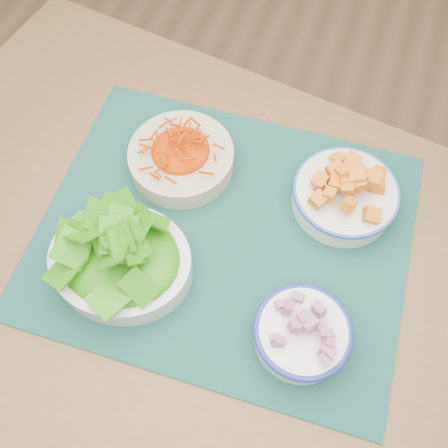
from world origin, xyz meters
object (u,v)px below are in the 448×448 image
object	(u,v)px
placemat	(224,233)
lettuce_bowl	(119,257)
carrot_bowl	(181,154)
onion_bowl	(303,332)
squash_bowl	(346,192)
table	(203,275)

from	to	relation	value
placemat	lettuce_bowl	distance (m)	0.18
carrot_bowl	onion_bowl	xyz separation A→B (m)	(0.28, -0.24, 0.00)
squash_bowl	placemat	bearing A→B (deg)	-145.14
placemat	lettuce_bowl	bearing A→B (deg)	-140.53
lettuce_bowl	onion_bowl	size ratio (longest dim) A/B	1.68
placemat	squash_bowl	world-z (taller)	squash_bowl
table	carrot_bowl	size ratio (longest dim) A/B	6.59
placemat	carrot_bowl	bearing A→B (deg)	136.07
carrot_bowl	onion_bowl	distance (m)	0.37
table	lettuce_bowl	distance (m)	0.20
table	onion_bowl	xyz separation A→B (m)	(0.19, -0.09, 0.14)
placemat	lettuce_bowl	size ratio (longest dim) A/B	2.51
onion_bowl	table	bearing A→B (deg)	155.77
lettuce_bowl	squash_bowl	bearing A→B (deg)	31.62
onion_bowl	squash_bowl	bearing A→B (deg)	88.54
placemat	squash_bowl	bearing A→B (deg)	32.56
placemat	onion_bowl	size ratio (longest dim) A/B	4.20
table	onion_bowl	distance (m)	0.25
placemat	squash_bowl	xyz separation A→B (m)	(0.17, 0.12, 0.04)
squash_bowl	lettuce_bowl	xyz separation A→B (m)	(-0.30, -0.24, 0.01)
placemat	onion_bowl	bearing A→B (deg)	-40.72
carrot_bowl	lettuce_bowl	world-z (taller)	lettuce_bowl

